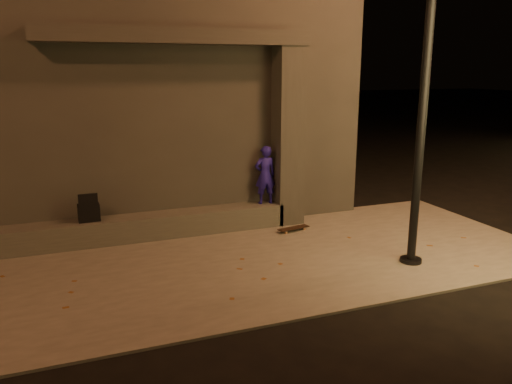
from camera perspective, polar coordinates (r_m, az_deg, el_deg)
name	(u,v)px	position (r m, az deg, el deg)	size (l,w,h in m)	color
ground	(286,316)	(6.87, 3.40, -13.95)	(120.00, 120.00, 0.00)	black
sidewalk	(238,262)	(8.56, -2.12, -7.97)	(11.00, 4.40, 0.04)	#635D57
building	(134,95)	(12.13, -13.79, 10.70)	(9.00, 5.10, 5.22)	#3C3936
ledge	(133,228)	(9.79, -13.85, -4.00)	(6.00, 0.55, 0.45)	#4C4A44
column	(288,137)	(10.28, 3.68, 6.25)	(0.55, 0.55, 3.60)	#3C3936
canopy	(178,36)	(9.56, -8.94, 17.19)	(5.00, 0.70, 0.28)	#3C3936
skateboarder	(265,175)	(10.22, 1.06, 1.97)	(0.44, 0.29, 1.20)	#211693
backpack	(89,211)	(9.62, -18.57, -2.09)	(0.39, 0.26, 0.54)	black
skateboard	(294,228)	(10.04, 4.31, -4.15)	(0.69, 0.30, 0.07)	black
street_lamp_0	(431,8)	(8.35, 19.35, 19.22)	(0.36, 0.36, 7.20)	black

